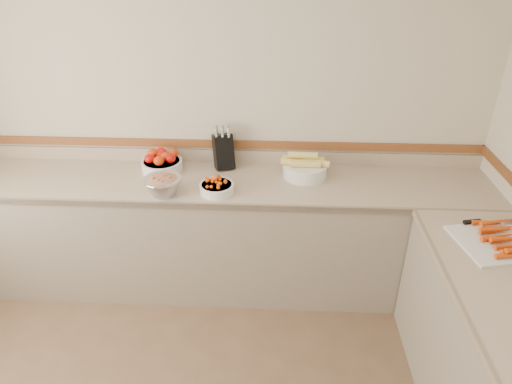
{
  "coord_description": "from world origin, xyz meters",
  "views": [
    {
      "loc": [
        0.47,
        -1.16,
        2.41
      ],
      "look_at": [
        0.35,
        1.35,
        1.0
      ],
      "focal_mm": 32.0,
      "sensor_mm": 36.0,
      "label": 1
    }
  ],
  "objects_px": {
    "tomato_bowl": "(162,162)",
    "knife_block": "(223,151)",
    "cherry_tomato_bowl": "(217,187)",
    "cutting_board": "(503,239)",
    "corn_bowl": "(305,167)",
    "rhubarb_bowl": "(163,184)"
  },
  "relations": [
    {
      "from": "knife_block",
      "to": "rhubarb_bowl",
      "type": "xyz_separation_m",
      "value": [
        -0.36,
        -0.43,
        -0.06
      ]
    },
    {
      "from": "corn_bowl",
      "to": "knife_block",
      "type": "bearing_deg",
      "value": 169.05
    },
    {
      "from": "corn_bowl",
      "to": "rhubarb_bowl",
      "type": "xyz_separation_m",
      "value": [
        -0.95,
        -0.31,
        0.01
      ]
    },
    {
      "from": "tomato_bowl",
      "to": "cherry_tomato_bowl",
      "type": "distance_m",
      "value": 0.54
    },
    {
      "from": "cherry_tomato_bowl",
      "to": "cutting_board",
      "type": "distance_m",
      "value": 1.76
    },
    {
      "from": "cherry_tomato_bowl",
      "to": "corn_bowl",
      "type": "height_order",
      "value": "corn_bowl"
    },
    {
      "from": "knife_block",
      "to": "tomato_bowl",
      "type": "xyz_separation_m",
      "value": [
        -0.45,
        -0.08,
        -0.07
      ]
    },
    {
      "from": "knife_block",
      "to": "cutting_board",
      "type": "height_order",
      "value": "knife_block"
    },
    {
      "from": "tomato_bowl",
      "to": "cherry_tomato_bowl",
      "type": "bearing_deg",
      "value": -35.15
    },
    {
      "from": "tomato_bowl",
      "to": "cherry_tomato_bowl",
      "type": "relative_size",
      "value": 1.27
    },
    {
      "from": "tomato_bowl",
      "to": "corn_bowl",
      "type": "distance_m",
      "value": 1.04
    },
    {
      "from": "cherry_tomato_bowl",
      "to": "corn_bowl",
      "type": "xyz_separation_m",
      "value": [
        0.6,
        0.27,
        0.03
      ]
    },
    {
      "from": "cherry_tomato_bowl",
      "to": "rhubarb_bowl",
      "type": "xyz_separation_m",
      "value": [
        -0.35,
        -0.04,
        0.03
      ]
    },
    {
      "from": "knife_block",
      "to": "tomato_bowl",
      "type": "height_order",
      "value": "knife_block"
    },
    {
      "from": "knife_block",
      "to": "corn_bowl",
      "type": "xyz_separation_m",
      "value": [
        0.6,
        -0.12,
        -0.07
      ]
    },
    {
      "from": "knife_block",
      "to": "corn_bowl",
      "type": "height_order",
      "value": "knife_block"
    },
    {
      "from": "corn_bowl",
      "to": "rhubarb_bowl",
      "type": "height_order",
      "value": "corn_bowl"
    },
    {
      "from": "rhubarb_bowl",
      "to": "tomato_bowl",
      "type": "bearing_deg",
      "value": 104.44
    },
    {
      "from": "tomato_bowl",
      "to": "knife_block",
      "type": "bearing_deg",
      "value": 9.59
    },
    {
      "from": "rhubarb_bowl",
      "to": "cherry_tomato_bowl",
      "type": "bearing_deg",
      "value": 7.05
    },
    {
      "from": "cherry_tomato_bowl",
      "to": "rhubarb_bowl",
      "type": "relative_size",
      "value": 0.92
    },
    {
      "from": "knife_block",
      "to": "corn_bowl",
      "type": "relative_size",
      "value": 0.95
    }
  ]
}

